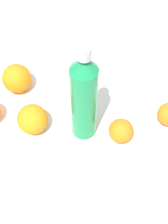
% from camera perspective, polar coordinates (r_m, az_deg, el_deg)
% --- Properties ---
extents(ground_plane, '(2.40, 2.40, 0.00)m').
position_cam_1_polar(ground_plane, '(0.90, -2.38, -1.41)').
color(ground_plane, silver).
extents(water_bottle, '(0.06, 0.06, 0.29)m').
position_cam_1_polar(water_bottle, '(0.77, -0.00, 2.47)').
color(water_bottle, '#198C4C').
rests_on(water_bottle, ground_plane).
extents(orange_2, '(0.08, 0.08, 0.08)m').
position_cam_1_polar(orange_2, '(0.96, -11.48, 5.66)').
color(orange_2, orange).
rests_on(orange_2, ground_plane).
extents(orange_4, '(0.08, 0.08, 0.08)m').
position_cam_1_polar(orange_4, '(0.86, -8.85, -1.22)').
color(orange_4, orange).
rests_on(orange_4, ground_plane).
extents(orange_5, '(0.06, 0.06, 0.06)m').
position_cam_1_polar(orange_5, '(0.85, 6.38, -3.24)').
color(orange_5, orange).
rests_on(orange_5, ground_plane).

